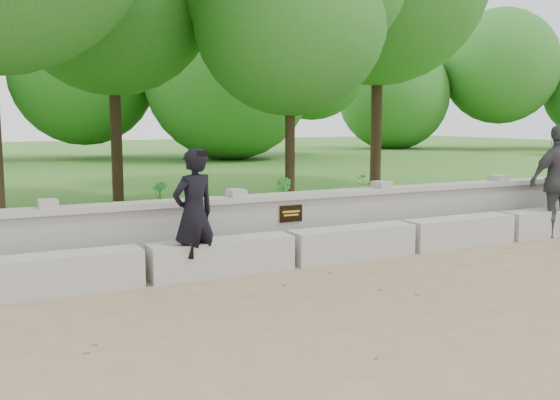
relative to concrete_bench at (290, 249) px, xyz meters
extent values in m
plane|color=#9A835E|center=(0.00, -1.90, -0.22)|extent=(80.00, 80.00, 0.00)
cube|color=#326F1E|center=(0.00, 12.10, -0.10)|extent=(40.00, 22.00, 0.25)
cube|color=#B0AEA7|center=(-3.00, 0.00, 0.00)|extent=(1.90, 0.45, 0.45)
cube|color=#B0AEA7|center=(-1.00, 0.00, 0.00)|extent=(1.90, 0.45, 0.45)
cube|color=#B0AEA7|center=(1.00, 0.00, 0.00)|extent=(1.90, 0.45, 0.45)
cube|color=#B0AEA7|center=(3.00, 0.00, 0.00)|extent=(1.90, 0.45, 0.45)
cube|color=#B0AEA7|center=(5.00, 0.00, 0.00)|extent=(1.90, 0.45, 0.45)
cube|color=#A6A49D|center=(0.00, 0.70, 0.18)|extent=(12.50, 0.25, 0.82)
cube|color=#B0AEA7|center=(0.00, 0.70, 0.64)|extent=(12.50, 0.35, 0.08)
cube|color=black|center=(0.30, 0.56, 0.40)|extent=(0.36, 0.02, 0.24)
imported|color=black|center=(-1.40, -0.10, 0.59)|extent=(0.69, 0.56, 1.64)
cube|color=black|center=(-1.40, -0.43, 1.36)|extent=(0.14, 0.06, 0.07)
imported|color=#404145|center=(5.00, -0.16, 0.72)|extent=(1.17, 0.65, 1.90)
cylinder|color=#382619|center=(-1.04, 5.95, 1.77)|extent=(0.24, 0.24, 3.49)
cylinder|color=#382619|center=(1.81, 3.51, 1.47)|extent=(0.20, 0.20, 2.90)
sphere|color=#235C1D|center=(1.81, 3.51, 3.95)|extent=(3.73, 3.73, 3.73)
cylinder|color=#382619|center=(5.74, 6.17, 2.15)|extent=(0.29, 0.29, 4.25)
imported|color=#338B2F|center=(1.36, 2.89, 0.35)|extent=(0.38, 0.42, 0.65)
imported|color=#338B2F|center=(3.17, 2.71, 0.34)|extent=(0.66, 0.61, 0.63)
imported|color=#338B2F|center=(-0.68, 4.02, 0.30)|extent=(0.42, 0.42, 0.56)
camera|label=1|loc=(-3.84, -7.37, 1.77)|focal=40.00mm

